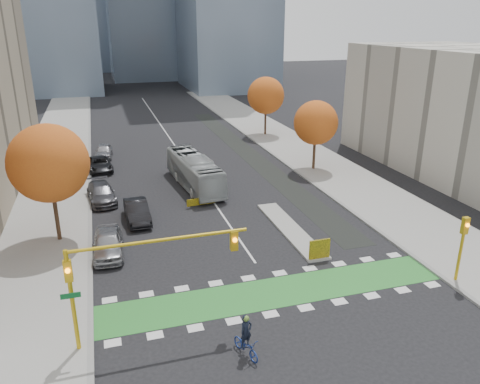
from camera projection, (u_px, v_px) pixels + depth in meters
ground at (286, 307)px, 25.01m from camera, size 300.00×300.00×0.00m
sidewalk_west at (46, 202)px, 39.27m from camera, size 7.00×120.00×0.15m
sidewalk_east at (336, 173)px, 46.63m from camera, size 7.00×120.00×0.15m
curb_west at (90, 198)px, 40.22m from camera, size 0.30×120.00×0.16m
curb_east at (303, 177)px, 45.68m from camera, size 0.30×120.00×0.16m
bike_crossing at (275, 292)px, 26.36m from camera, size 20.00×3.00×0.01m
centre_line at (170, 138)px, 60.94m from camera, size 0.15×70.00×0.01m
bike_lane_paint at (248, 153)px, 54.00m from camera, size 2.50×50.00×0.01m
median_island at (290, 229)px, 34.16m from camera, size 1.60×10.00×0.16m
hazard_board at (320, 249)px, 29.60m from camera, size 1.40×0.12×1.30m
tree_west at (49, 163)px, 30.58m from camera, size 5.20×5.20×8.22m
tree_east_near at (316, 123)px, 46.37m from camera, size 4.40×4.40×7.08m
tree_east_far at (266, 96)px, 60.75m from camera, size 4.80×4.80×7.65m
traffic_signal_west at (129, 266)px, 21.00m from camera, size 8.53×0.56×5.20m
traffic_signal_east at (463, 240)px, 26.48m from camera, size 0.35×0.43×4.10m
cyclist at (246, 342)px, 21.18m from camera, size 1.18×1.93×2.10m
bus at (194, 171)px, 42.70m from camera, size 3.54×10.72×2.93m
parked_car_a at (108, 243)px, 30.39m from camera, size 2.13×4.83×1.62m
parked_car_b at (137, 211)px, 35.52m from camera, size 1.82×4.75×1.55m
parked_car_c at (101, 193)px, 39.34m from camera, size 2.62×5.33×1.49m
parked_car_d at (99, 164)px, 47.47m from camera, size 2.79×5.17×1.38m
parked_car_e at (104, 151)px, 52.10m from camera, size 2.11×4.46×1.47m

